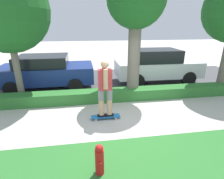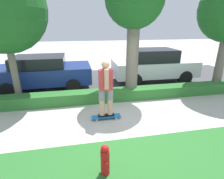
# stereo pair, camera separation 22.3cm
# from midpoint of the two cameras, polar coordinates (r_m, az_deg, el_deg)

# --- Properties ---
(ground_plane) EXTENTS (60.00, 60.00, 0.00)m
(ground_plane) POSITION_cam_midpoint_polar(r_m,az_deg,el_deg) (5.67, 3.96, -9.87)
(ground_plane) COLOR #BCB7AD
(street_asphalt) EXTENTS (17.01, 5.00, 0.01)m
(street_asphalt) POSITION_cam_midpoint_polar(r_m,az_deg,el_deg) (9.48, -1.53, 2.84)
(street_asphalt) COLOR #474749
(street_asphalt) RESTS_ON ground_plane
(hedge_row) EXTENTS (17.01, 0.60, 0.44)m
(hedge_row) POSITION_cam_midpoint_polar(r_m,az_deg,el_deg) (6.99, 1.17, -1.80)
(hedge_row) COLOR #2D702D
(hedge_row) RESTS_ON ground_plane
(skateboard) EXTENTS (0.93, 0.24, 0.09)m
(skateboard) POSITION_cam_midpoint_polar(r_m,az_deg,el_deg) (5.71, -0.99, -8.80)
(skateboard) COLOR #1E6BAD
(skateboard) RESTS_ON ground_plane
(skater_person) EXTENTS (0.52, 0.47, 1.82)m
(skater_person) POSITION_cam_midpoint_polar(r_m,az_deg,el_deg) (5.30, -1.05, 0.58)
(skater_person) COLOR black
(skater_person) RESTS_ON skateboard
(tree_near) EXTENTS (2.93, 2.93, 4.82)m
(tree_near) POSITION_cam_midpoint_polar(r_m,az_deg,el_deg) (7.35, -30.64, 21.54)
(tree_near) COLOR #70665B
(tree_near) RESTS_ON ground_plane
(tree_mid) EXTENTS (2.14, 2.14, 4.83)m
(tree_mid) POSITION_cam_midpoint_polar(r_m,az_deg,el_deg) (6.95, 8.94, 26.34)
(tree_mid) COLOR #70665B
(tree_mid) RESTS_ON ground_plane
(parked_car_front) EXTENTS (4.31, 2.04, 1.53)m
(parked_car_front) POSITION_cam_midpoint_polar(r_m,az_deg,el_deg) (8.81, -19.98, 5.67)
(parked_car_front) COLOR navy
(parked_car_front) RESTS_ON ground_plane
(parked_car_middle) EXTENTS (4.29, 1.90, 1.71)m
(parked_car_middle) POSITION_cam_midpoint_polar(r_m,az_deg,el_deg) (9.45, 15.06, 7.61)
(parked_car_middle) COLOR silver
(parked_car_middle) RESTS_ON ground_plane
(fire_hydrant) EXTENTS (0.18, 0.28, 0.69)m
(fire_hydrant) POSITION_cam_midpoint_polar(r_m,az_deg,el_deg) (3.72, -2.26, -21.87)
(fire_hydrant) COLOR red
(fire_hydrant) RESTS_ON ground_plane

